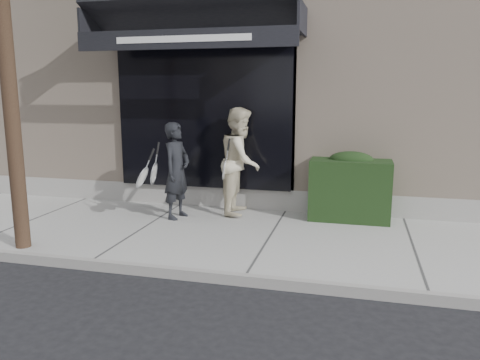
# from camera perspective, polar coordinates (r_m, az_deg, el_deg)

# --- Properties ---
(ground) EXTENTS (80.00, 80.00, 0.00)m
(ground) POSITION_cam_1_polar(r_m,az_deg,el_deg) (6.99, 3.67, -7.76)
(ground) COLOR black
(ground) RESTS_ON ground
(sidewalk) EXTENTS (20.00, 3.00, 0.12)m
(sidewalk) POSITION_cam_1_polar(r_m,az_deg,el_deg) (6.97, 3.68, -7.30)
(sidewalk) COLOR gray
(sidewalk) RESTS_ON ground
(curb) EXTENTS (20.00, 0.10, 0.14)m
(curb) POSITION_cam_1_polar(r_m,az_deg,el_deg) (5.55, 0.68, -12.04)
(curb) COLOR gray
(curb) RESTS_ON ground
(building_facade) EXTENTS (14.30, 8.04, 5.64)m
(building_facade) POSITION_cam_1_polar(r_m,az_deg,el_deg) (11.55, 8.43, 13.24)
(building_facade) COLOR beige
(building_facade) RESTS_ON ground
(hedge) EXTENTS (1.30, 0.70, 1.14)m
(hedge) POSITION_cam_1_polar(r_m,az_deg,el_deg) (7.93, 13.25, -0.87)
(hedge) COLOR black
(hedge) RESTS_ON sidewalk
(pedestrian_front) EXTENTS (0.78, 0.89, 1.60)m
(pedestrian_front) POSITION_cam_1_polar(r_m,az_deg,el_deg) (7.82, -7.77, 1.12)
(pedestrian_front) COLOR black
(pedestrian_front) RESTS_ON sidewalk
(pedestrian_back) EXTENTS (0.75, 0.93, 1.83)m
(pedestrian_back) POSITION_cam_1_polar(r_m,az_deg,el_deg) (8.05, 0.09, 2.32)
(pedestrian_back) COLOR beige
(pedestrian_back) RESTS_ON sidewalk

